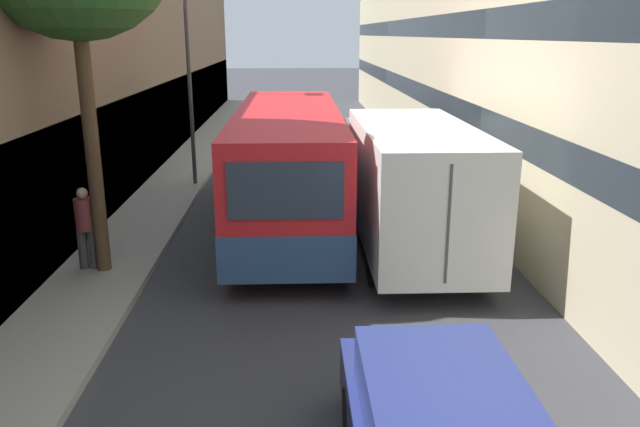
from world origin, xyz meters
name	(u,v)px	position (x,y,z in m)	size (l,w,h in m)	color
ground_plane	(317,223)	(0.00, 15.00, 0.00)	(150.00, 150.00, 0.00)	#38383D
sidewalk_left	(145,222)	(-4.41, 15.00, 0.07)	(1.88, 60.00, 0.14)	#9E998E
building_left_shopfront	(48,92)	(-6.45, 15.00, 3.37)	(2.40, 60.00, 7.43)	brown
building_right_apartment	(534,11)	(5.21, 15.00, 5.23)	(2.40, 60.00, 10.51)	beige
bus	(289,165)	(-0.70, 14.76, 1.57)	(2.48, 9.74, 2.95)	red
box_truck	(407,177)	(2.02, 13.46, 1.55)	(2.31, 8.50, 2.86)	silver
pedestrian	(85,225)	(-4.72, 11.59, 1.04)	(0.39, 0.37, 1.67)	#383838
street_lamp	(186,13)	(-3.72, 18.97, 5.29)	(0.36, 0.80, 7.54)	#38383D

